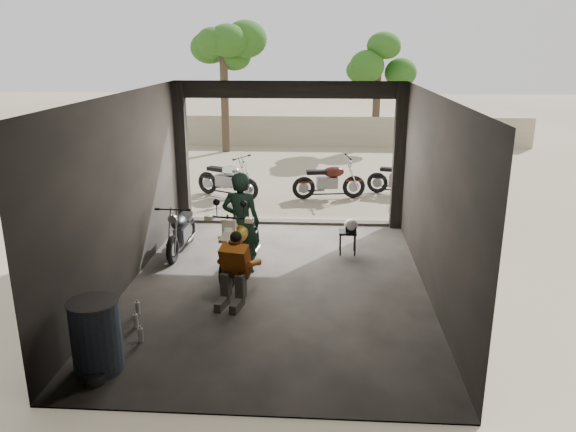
# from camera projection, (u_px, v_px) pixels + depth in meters

# --- Properties ---
(ground) EXTENTS (80.00, 80.00, 0.00)m
(ground) POSITION_uv_depth(u_px,v_px,m) (277.00, 286.00, 9.52)
(ground) COLOR #7A6D56
(ground) RESTS_ON ground
(garage) EXTENTS (7.00, 7.13, 3.20)m
(garage) POSITION_uv_depth(u_px,v_px,m) (279.00, 205.00, 9.67)
(garage) COLOR #2D2B28
(garage) RESTS_ON ground
(boundary_wall) EXTENTS (18.00, 0.30, 1.20)m
(boundary_wall) POSITION_uv_depth(u_px,v_px,m) (306.00, 131.00, 22.71)
(boundary_wall) COLOR gray
(boundary_wall) RESTS_ON ground
(tree_left) EXTENTS (2.20, 2.20, 5.60)m
(tree_left) POSITION_uv_depth(u_px,v_px,m) (223.00, 43.00, 20.47)
(tree_left) COLOR #382B1E
(tree_left) RESTS_ON ground
(tree_right) EXTENTS (2.20, 2.20, 5.00)m
(tree_right) POSITION_uv_depth(u_px,v_px,m) (379.00, 55.00, 21.67)
(tree_right) COLOR #382B1E
(tree_right) RESTS_ON ground
(main_bike) EXTENTS (1.05, 1.97, 1.25)m
(main_bike) POSITION_uv_depth(u_px,v_px,m) (240.00, 241.00, 9.86)
(main_bike) COLOR beige
(main_bike) RESTS_ON ground
(left_bike) EXTENTS (0.68, 1.54, 1.03)m
(left_bike) POSITION_uv_depth(u_px,v_px,m) (181.00, 227.00, 10.95)
(left_bike) COLOR black
(left_bike) RESTS_ON ground
(outside_bike_a) EXTENTS (1.85, 1.42, 1.16)m
(outside_bike_a) POSITION_uv_depth(u_px,v_px,m) (227.00, 176.00, 14.95)
(outside_bike_a) COLOR black
(outside_bike_a) RESTS_ON ground
(outside_bike_b) EXTENTS (1.79, 0.96, 1.15)m
(outside_bike_b) POSITION_uv_depth(u_px,v_px,m) (329.00, 178.00, 14.81)
(outside_bike_b) COLOR #3E150F
(outside_bike_b) RESTS_ON ground
(outside_bike_c) EXTENTS (1.72, 1.06, 1.09)m
(outside_bike_c) POSITION_uv_depth(u_px,v_px,m) (401.00, 175.00, 15.20)
(outside_bike_c) COLOR black
(outside_bike_c) RESTS_ON ground
(rider) EXTENTS (0.71, 0.51, 1.85)m
(rider) POSITION_uv_depth(u_px,v_px,m) (241.00, 223.00, 9.87)
(rider) COLOR black
(rider) RESTS_ON ground
(mechanic) EXTENTS (0.72, 0.88, 1.12)m
(mechanic) POSITION_uv_depth(u_px,v_px,m) (233.00, 272.00, 8.69)
(mechanic) COLOR #B35C17
(mechanic) RESTS_ON ground
(stool) EXTENTS (0.34, 0.34, 0.47)m
(stool) POSITION_uv_depth(u_px,v_px,m) (348.00, 235.00, 10.89)
(stool) COLOR black
(stool) RESTS_ON ground
(helmet) EXTENTS (0.35, 0.36, 0.25)m
(helmet) POSITION_uv_depth(u_px,v_px,m) (351.00, 225.00, 10.82)
(helmet) COLOR silver
(helmet) RESTS_ON stool
(oil_drum) EXTENTS (0.66, 0.66, 0.95)m
(oil_drum) POSITION_uv_depth(u_px,v_px,m) (96.00, 337.00, 6.92)
(oil_drum) COLOR #3A4B62
(oil_drum) RESTS_ON ground
(sign_post) EXTENTS (0.83, 0.08, 2.50)m
(sign_post) POSITION_uv_depth(u_px,v_px,m) (460.00, 160.00, 11.35)
(sign_post) COLOR black
(sign_post) RESTS_ON ground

